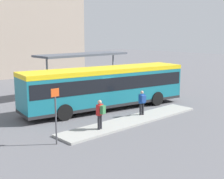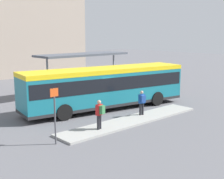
{
  "view_description": "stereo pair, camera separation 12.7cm",
  "coord_description": "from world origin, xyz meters",
  "px_view_note": "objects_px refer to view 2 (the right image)",
  "views": [
    {
      "loc": [
        -14.55,
        -16.49,
        5.43
      ],
      "look_at": [
        0.61,
        0.0,
        1.34
      ],
      "focal_mm": 50.0,
      "sensor_mm": 36.0,
      "label": 1
    },
    {
      "loc": [
        -14.46,
        -16.57,
        5.43
      ],
      "look_at": [
        0.61,
        0.0,
        1.34
      ],
      "focal_mm": 50.0,
      "sensor_mm": 36.0,
      "label": 2
    }
  ],
  "objects_px": {
    "pedestrian_waiting": "(142,101)",
    "bicycle_blue": "(141,84)",
    "platform_sign": "(55,114)",
    "city_bus": "(106,85)",
    "bicycle_yellow": "(133,84)",
    "pedestrian_companion": "(100,113)"
  },
  "relations": [
    {
      "from": "bicycle_yellow",
      "to": "platform_sign",
      "type": "distance_m",
      "value": 17.04
    },
    {
      "from": "pedestrian_companion",
      "to": "bicycle_yellow",
      "type": "xyz_separation_m",
      "value": [
        11.65,
        8.66,
        -0.68
      ]
    },
    {
      "from": "pedestrian_companion",
      "to": "bicycle_yellow",
      "type": "distance_m",
      "value": 14.53
    },
    {
      "from": "bicycle_yellow",
      "to": "city_bus",
      "type": "bearing_deg",
      "value": -48.6
    },
    {
      "from": "bicycle_yellow",
      "to": "pedestrian_waiting",
      "type": "bearing_deg",
      "value": -33.5
    },
    {
      "from": "pedestrian_waiting",
      "to": "bicycle_blue",
      "type": "xyz_separation_m",
      "value": [
        7.92,
        7.29,
        -0.66
      ]
    },
    {
      "from": "pedestrian_waiting",
      "to": "bicycle_yellow",
      "type": "bearing_deg",
      "value": -25.88
    },
    {
      "from": "pedestrian_waiting",
      "to": "platform_sign",
      "type": "height_order",
      "value": "platform_sign"
    },
    {
      "from": "bicycle_yellow",
      "to": "bicycle_blue",
      "type": "bearing_deg",
      "value": 26.7
    },
    {
      "from": "bicycle_blue",
      "to": "platform_sign",
      "type": "height_order",
      "value": "platform_sign"
    },
    {
      "from": "city_bus",
      "to": "pedestrian_waiting",
      "type": "xyz_separation_m",
      "value": [
        0.28,
        -3.26,
        -0.71
      ]
    },
    {
      "from": "city_bus",
      "to": "pedestrian_companion",
      "type": "xyz_separation_m",
      "value": [
        -3.72,
        -3.75,
        -0.68
      ]
    },
    {
      "from": "pedestrian_waiting",
      "to": "bicycle_blue",
      "type": "bearing_deg",
      "value": -30.11
    },
    {
      "from": "city_bus",
      "to": "bicycle_yellow",
      "type": "distance_m",
      "value": 9.42
    },
    {
      "from": "city_bus",
      "to": "pedestrian_waiting",
      "type": "bearing_deg",
      "value": -75.54
    },
    {
      "from": "pedestrian_companion",
      "to": "bicycle_yellow",
      "type": "relative_size",
      "value": 0.93
    },
    {
      "from": "pedestrian_waiting",
      "to": "bicycle_blue",
      "type": "relative_size",
      "value": 0.91
    },
    {
      "from": "city_bus",
      "to": "pedestrian_waiting",
      "type": "height_order",
      "value": "city_bus"
    },
    {
      "from": "bicycle_blue",
      "to": "bicycle_yellow",
      "type": "bearing_deg",
      "value": -155.36
    },
    {
      "from": "pedestrian_companion",
      "to": "platform_sign",
      "type": "bearing_deg",
      "value": 75.78
    },
    {
      "from": "bicycle_blue",
      "to": "platform_sign",
      "type": "relative_size",
      "value": 0.63
    },
    {
      "from": "bicycle_blue",
      "to": "city_bus",
      "type": "bearing_deg",
      "value": -56.21
    }
  ]
}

